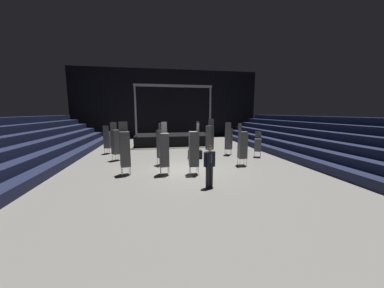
% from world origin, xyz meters
% --- Properties ---
extents(ground_plane, '(22.00, 30.00, 0.10)m').
position_xyz_m(ground_plane, '(0.00, 0.00, -0.05)').
color(ground_plane, slate).
extents(arena_end_wall, '(22.00, 0.30, 8.00)m').
position_xyz_m(arena_end_wall, '(0.00, 15.00, 4.00)').
color(arena_end_wall, black).
rests_on(arena_end_wall, ground_plane).
extents(bleacher_bank_left, '(4.50, 24.00, 2.70)m').
position_xyz_m(bleacher_bank_left, '(-8.75, 1.00, 1.35)').
color(bleacher_bank_left, '#191E38').
rests_on(bleacher_bank_left, ground_plane).
extents(bleacher_bank_right, '(4.50, 24.00, 2.70)m').
position_xyz_m(bleacher_bank_right, '(8.75, 1.00, 1.35)').
color(bleacher_bank_right, '#191E38').
rests_on(bleacher_bank_right, ground_plane).
extents(stage_riser, '(6.93, 3.60, 5.31)m').
position_xyz_m(stage_riser, '(0.00, 9.06, 0.55)').
color(stage_riser, black).
rests_on(stage_riser, ground_plane).
extents(man_with_tie, '(0.56, 0.37, 1.74)m').
position_xyz_m(man_with_tie, '(0.43, -2.70, 0.98)').
color(man_with_tie, black).
rests_on(man_with_tie, ground_plane).
extents(chair_stack_front_left, '(0.62, 0.62, 2.48)m').
position_xyz_m(chair_stack_front_left, '(-1.29, 1.36, 1.24)').
color(chair_stack_front_left, '#B2B5BA').
rests_on(chair_stack_front_left, ground_plane).
extents(chair_stack_front_right, '(0.59, 0.59, 1.71)m').
position_xyz_m(chair_stack_front_right, '(5.14, 2.31, 0.86)').
color(chair_stack_front_right, '#B2B5BA').
rests_on(chair_stack_front_right, ground_plane).
extents(chair_stack_mid_left, '(0.54, 0.54, 2.56)m').
position_xyz_m(chair_stack_mid_left, '(-3.12, -0.28, 1.28)').
color(chair_stack_mid_left, '#B2B5BA').
rests_on(chair_stack_mid_left, ground_plane).
extents(chair_stack_mid_right, '(0.55, 0.55, 2.05)m').
position_xyz_m(chair_stack_mid_right, '(-5.09, 5.37, 1.03)').
color(chair_stack_mid_right, '#B2B5BA').
rests_on(chair_stack_mid_right, ground_plane).
extents(chair_stack_mid_centre, '(0.62, 0.62, 2.39)m').
position_xyz_m(chair_stack_mid_centre, '(-4.10, 2.98, 1.19)').
color(chair_stack_mid_centre, '#B2B5BA').
rests_on(chair_stack_mid_centre, ground_plane).
extents(chair_stack_rear_left, '(0.46, 0.46, 2.39)m').
position_xyz_m(chair_stack_rear_left, '(3.19, 0.42, 1.19)').
color(chair_stack_rear_left, '#B2B5BA').
rests_on(chair_stack_rear_left, ground_plane).
extents(chair_stack_rear_right, '(0.44, 0.44, 2.56)m').
position_xyz_m(chair_stack_rear_right, '(0.16, -0.81, 1.28)').
color(chair_stack_rear_right, '#B2B5BA').
rests_on(chair_stack_rear_right, ground_plane).
extents(chair_stack_rear_centre, '(0.62, 0.62, 2.31)m').
position_xyz_m(chair_stack_rear_centre, '(3.46, 3.40, 1.15)').
color(chair_stack_rear_centre, '#B2B5BA').
rests_on(chair_stack_rear_centre, ground_plane).
extents(chair_stack_aisle_left, '(0.62, 0.62, 2.56)m').
position_xyz_m(chair_stack_aisle_left, '(2.11, 3.48, 1.28)').
color(chair_stack_aisle_left, '#B2B5BA').
rests_on(chair_stack_aisle_left, ground_plane).
extents(chair_stack_aisle_right, '(0.46, 0.46, 2.48)m').
position_xyz_m(chair_stack_aisle_right, '(-1.27, -0.60, 1.24)').
color(chair_stack_aisle_right, '#B2B5BA').
rests_on(chair_stack_aisle_right, ground_plane).
extents(equipment_road_case, '(0.95, 0.67, 0.51)m').
position_xyz_m(equipment_road_case, '(0.89, 2.67, 0.25)').
color(equipment_road_case, black).
rests_on(equipment_road_case, ground_plane).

